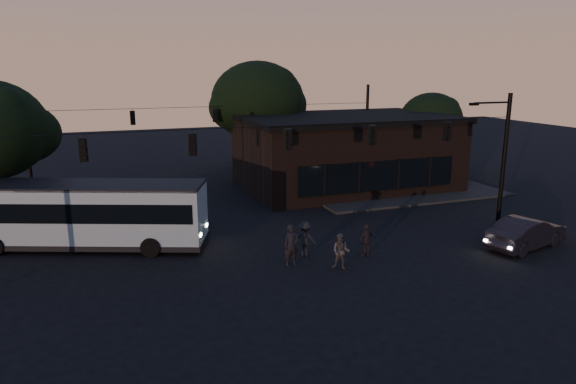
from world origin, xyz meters
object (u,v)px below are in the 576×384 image
object	(u,v)px
pedestrian_c	(366,240)
pedestrian_d	(305,239)
bus	(87,212)
pedestrian_a	(291,245)
car	(526,233)
pedestrian_b	(341,252)
building	(345,151)

from	to	relation	value
pedestrian_c	pedestrian_d	distance (m)	2.94
bus	pedestrian_a	world-z (taller)	bus
car	pedestrian_a	distance (m)	12.07
pedestrian_a	car	bearing A→B (deg)	-8.48
pedestrian_a	pedestrian_b	xyz separation A→B (m)	(1.91, -1.22, -0.13)
pedestrian_b	pedestrian_d	size ratio (longest dim) A/B	0.96
pedestrian_a	bus	bearing A→B (deg)	146.81
bus	pedestrian_b	world-z (taller)	bus
building	pedestrian_b	xyz separation A→B (m)	(-7.59, -15.02, -1.88)
pedestrian_b	pedestrian_c	xyz separation A→B (m)	(1.87, 1.08, -0.03)
car	pedestrian_d	distance (m)	11.24
building	pedestrian_d	size ratio (longest dim) A/B	8.91
building	bus	size ratio (longest dim) A/B	1.29
car	pedestrian_d	xyz separation A→B (m)	(-10.91, 2.70, 0.08)
car	pedestrian_b	distance (m)	10.03
bus	pedestrian_a	distance (m)	10.52
building	car	xyz separation A→B (m)	(2.42, -15.65, -1.93)
pedestrian_d	car	bearing A→B (deg)	-160.54
car	pedestrian_b	world-z (taller)	pedestrian_b
car	pedestrian_d	world-z (taller)	pedestrian_d
pedestrian_d	pedestrian_a	bearing A→B (deg)	73.21
pedestrian_b	pedestrian_d	world-z (taller)	pedestrian_d
pedestrian_c	pedestrian_b	bearing A→B (deg)	9.31
bus	car	xyz separation A→B (m)	(20.66, -7.65, -1.07)
pedestrian_d	pedestrian_c	bearing A→B (deg)	-166.31
pedestrian_b	pedestrian_c	world-z (taller)	pedestrian_b
car	pedestrian_b	size ratio (longest dim) A/B	2.87
pedestrian_a	pedestrian_b	size ratio (longest dim) A/B	1.16
car	pedestrian_b	xyz separation A→B (m)	(-10.01, 0.64, 0.05)
bus	pedestrian_c	world-z (taller)	bus
pedestrian_c	building	bearing A→B (deg)	-132.96
bus	pedestrian_b	distance (m)	12.79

